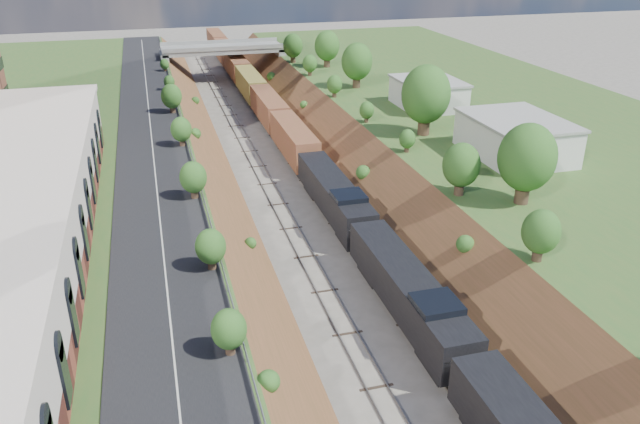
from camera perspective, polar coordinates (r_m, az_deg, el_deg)
platform_right at (r=85.77m, az=19.67°, el=5.57°), size 44.00×180.00×5.00m
embankment_left at (r=72.02m, az=-10.93°, el=0.94°), size 10.00×180.00×10.00m
embankment_right at (r=76.52m, az=5.66°, el=2.71°), size 10.00×180.00×10.00m
rail_left_track at (r=72.96m, az=-4.38°, el=1.73°), size 1.58×180.00×0.18m
rail_right_track at (r=74.03m, az=-0.43°, el=2.15°), size 1.58×180.00×0.18m
road at (r=70.07m, az=-14.92°, el=4.33°), size 8.00×180.00×0.10m
guardrail at (r=69.82m, az=-11.60°, el=5.02°), size 0.10×171.00×0.70m
overpass at (r=131.12m, az=-8.88°, el=13.95°), size 24.50×8.30×7.40m
white_building_near at (r=72.98m, az=17.43°, el=6.44°), size 9.00×12.00×4.00m
white_building_far at (r=91.32m, az=9.85°, el=10.55°), size 8.00×10.00×3.60m
tree_right_large at (r=59.32m, az=18.41°, el=4.69°), size 5.25×5.25×7.61m
tree_left_crest at (r=33.79m, az=-6.54°, el=-14.47°), size 2.45×2.45×3.55m
freight_train at (r=97.47m, az=-4.51°, el=9.21°), size 3.18×161.49×4.71m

